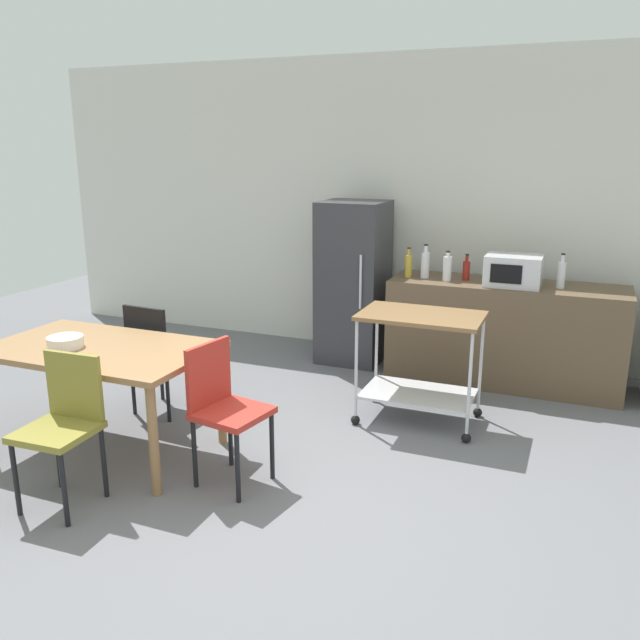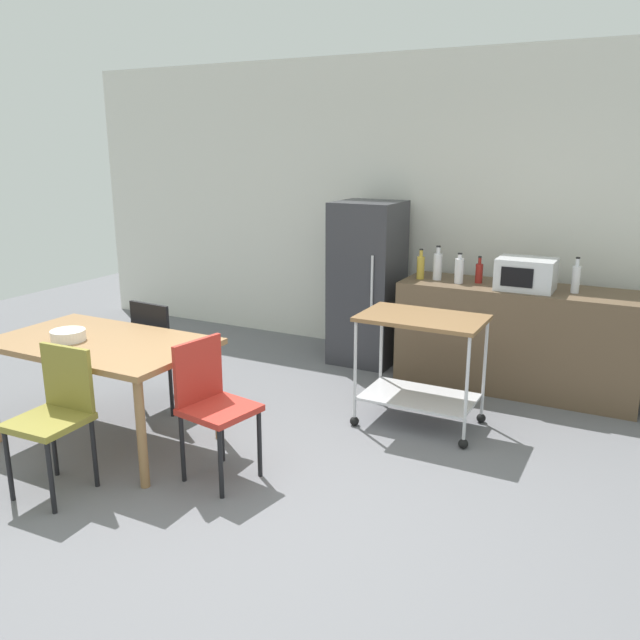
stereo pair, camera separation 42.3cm
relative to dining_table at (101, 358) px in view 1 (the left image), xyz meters
The scene contains 16 objects.
ground_plane 1.62m from the dining_table, ahead, with size 12.00×12.00×0.00m, color slate.
back_wall 3.45m from the dining_table, 64.12° to the left, with size 8.40×0.12×2.90m, color silver.
kitchen_counter 3.39m from the dining_table, 45.65° to the left, with size 2.00×0.64×0.90m, color brown.
dining_table is the anchor object (origin of this frame).
chair_black 0.68m from the dining_table, 93.36° to the left, with size 0.42×0.42×0.89m.
chair_olive 0.70m from the dining_table, 68.14° to the right, with size 0.42×0.42×0.89m.
chair_red 1.00m from the dining_table, ahead, with size 0.46×0.46×0.89m.
refrigerator 2.68m from the dining_table, 70.04° to the left, with size 0.60×0.63×1.55m.
kitchen_cart 2.29m from the dining_table, 34.51° to the left, with size 0.91×0.57×0.85m.
bottle_sesame_oil 2.81m from the dining_table, 57.66° to the left, with size 0.07×0.07×0.27m.
bottle_sparkling_water 2.92m from the dining_table, 55.57° to the left, with size 0.08×0.08×0.30m.
bottle_soda 3.00m from the dining_table, 51.52° to the left, with size 0.08×0.08×0.27m.
bottle_olive_oil 3.16m from the dining_table, 50.48° to the left, with size 0.06×0.06×0.23m.
microwave 3.37m from the dining_table, 44.05° to the left, with size 0.46×0.35×0.26m.
bottle_wine 3.69m from the dining_table, 40.57° to the left, with size 0.07×0.07×0.29m.
fruit_bowl 0.25m from the dining_table, 151.93° to the right, with size 0.24×0.24×0.07m, color white.
Camera 1 is at (1.50, -3.13, 2.06)m, focal length 36.64 mm.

